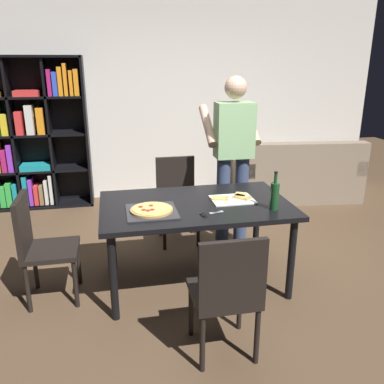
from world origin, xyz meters
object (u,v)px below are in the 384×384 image
at_px(bookshelf, 29,138).
at_px(kitchen_scissors, 208,214).
at_px(person_serving_pizza, 233,152).
at_px(wine_bottle, 275,195).
at_px(pepperoni_pizza_on_tray, 152,210).
at_px(dining_table, 196,211).
at_px(chair_left_end, 39,242).
at_px(chair_near_camera, 227,290).
at_px(chair_far_side, 177,194).
at_px(couch, 296,177).

bearing_deg(bookshelf, kitchen_scissors, -56.50).
relative_size(person_serving_pizza, wine_bottle, 5.54).
bearing_deg(wine_bottle, pepperoni_pizza_on_tray, 172.14).
bearing_deg(bookshelf, dining_table, -54.26).
xyz_separation_m(chair_left_end, kitchen_scissors, (1.32, -0.27, 0.24)).
xyz_separation_m(chair_near_camera, chair_left_end, (-1.28, 0.97, 0.00)).
xyz_separation_m(wine_bottle, kitchen_scissors, (-0.54, -0.01, -0.11)).
bearing_deg(dining_table, chair_far_side, 90.00).
bearing_deg(dining_table, person_serving_pizza, 53.68).
relative_size(chair_far_side, wine_bottle, 2.85).
bearing_deg(chair_far_side, chair_left_end, -142.79).
relative_size(chair_near_camera, wine_bottle, 2.85).
xyz_separation_m(chair_left_end, bookshelf, (-0.44, 2.38, 0.42)).
relative_size(chair_far_side, couch, 0.50).
relative_size(dining_table, couch, 0.88).
height_order(dining_table, wine_bottle, wine_bottle).
distance_m(dining_table, wine_bottle, 0.67).
relative_size(chair_left_end, bookshelf, 0.46).
bearing_deg(chair_far_side, dining_table, -90.00).
height_order(chair_near_camera, kitchen_scissors, chair_near_camera).
height_order(bookshelf, pepperoni_pizza_on_tray, bookshelf).
height_order(couch, pepperoni_pizza_on_tray, couch).
bearing_deg(kitchen_scissors, bookshelf, 123.50).
bearing_deg(chair_left_end, person_serving_pizza, 22.29).
distance_m(chair_near_camera, chair_left_end, 1.60).
bearing_deg(chair_near_camera, wine_bottle, 50.13).
xyz_separation_m(chair_far_side, chair_left_end, (-1.28, -0.97, 0.00)).
xyz_separation_m(bookshelf, person_serving_pizza, (2.26, -1.63, 0.06)).
xyz_separation_m(couch, bookshelf, (-3.60, 0.39, 0.63)).
bearing_deg(chair_left_end, wine_bottle, -8.18).
height_order(chair_near_camera, bookshelf, bookshelf).
xyz_separation_m(chair_far_side, bookshelf, (-1.71, 1.41, 0.42)).
bearing_deg(pepperoni_pizza_on_tray, chair_far_side, 70.85).
distance_m(chair_far_side, person_serving_pizza, 0.77).
relative_size(dining_table, kitchen_scissors, 7.95).
height_order(pepperoni_pizza_on_tray, kitchen_scissors, pepperoni_pizza_on_tray).
distance_m(chair_left_end, person_serving_pizza, 2.03).
bearing_deg(person_serving_pizza, chair_left_end, -157.71).
relative_size(dining_table, wine_bottle, 5.00).
xyz_separation_m(chair_far_side, kitchen_scissors, (0.04, -1.24, 0.24)).
relative_size(bookshelf, pepperoni_pizza_on_tray, 4.93).
bearing_deg(bookshelf, chair_far_side, -39.49).
bearing_deg(pepperoni_pizza_on_tray, kitchen_scissors, -18.08).
distance_m(pepperoni_pizza_on_tray, kitchen_scissors, 0.45).
height_order(chair_left_end, bookshelf, bookshelf).
distance_m(chair_left_end, bookshelf, 2.45).
height_order(dining_table, pepperoni_pizza_on_tray, pepperoni_pizza_on_tray).
bearing_deg(person_serving_pizza, pepperoni_pizza_on_tray, -136.60).
xyz_separation_m(dining_table, chair_far_side, (0.00, 0.97, -0.16)).
height_order(chair_near_camera, chair_far_side, same).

